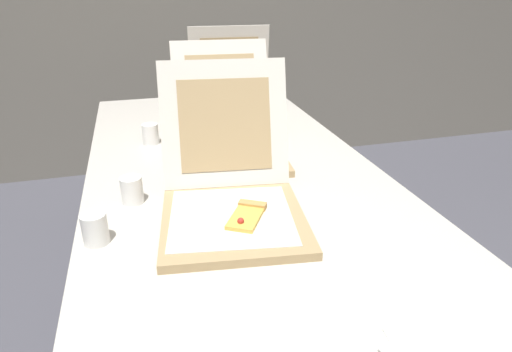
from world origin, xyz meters
The scene contains 7 objects.
table centered at (0.00, 0.56, 0.70)m, with size 0.90×2.03×0.75m.
pizza_box_front centered at (-0.07, 0.32, 0.80)m, with size 0.41×0.50×0.36m.
pizza_box_middle centered at (0.01, 0.73, 0.80)m, with size 0.39×0.51×0.35m.
pizza_box_back centered at (0.13, 1.15, 0.81)m, with size 0.37×0.37×0.37m.
cup_white_near_left centered at (-0.40, 0.27, 0.79)m, with size 0.06×0.06×0.07m, color white.
cup_white_far centered at (-0.24, 0.91, 0.79)m, with size 0.06×0.06×0.07m, color white.
cup_white_near_center centered at (-0.31, 0.46, 0.79)m, with size 0.06×0.06×0.07m, color white.
Camera 1 is at (-0.27, -0.64, 1.32)m, focal length 30.60 mm.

